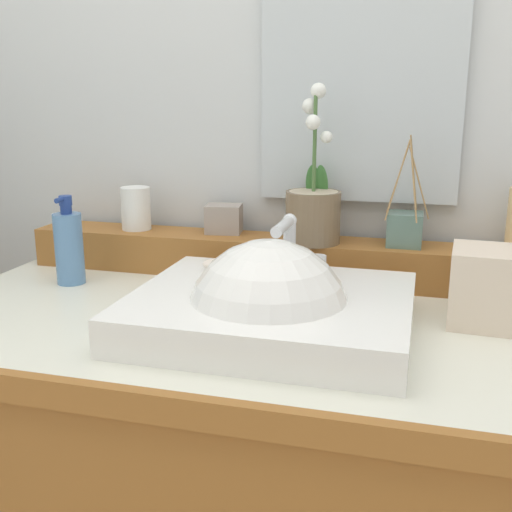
{
  "coord_description": "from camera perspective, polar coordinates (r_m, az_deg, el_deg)",
  "views": [
    {
      "loc": [
        0.3,
        -1.03,
        1.23
      ],
      "look_at": [
        0.03,
        -0.02,
        0.96
      ],
      "focal_mm": 43.33,
      "sensor_mm": 36.0,
      "label": 1
    }
  ],
  "objects": [
    {
      "name": "trinket_box",
      "position": [
        1.4,
        -2.98,
        3.45
      ],
      "size": [
        0.09,
        0.07,
        0.06
      ],
      "primitive_type": "cube",
      "rotation": [
        0.0,
        0.0,
        0.15
      ],
      "color": "gray",
      "rests_on": "back_ledge"
    },
    {
      "name": "soap_bar",
      "position": [
        1.18,
        -3.34,
        -0.84
      ],
      "size": [
        0.07,
        0.04,
        0.02
      ],
      "primitive_type": "ellipsoid",
      "color": "beige",
      "rests_on": "sink_basin"
    },
    {
      "name": "sink_basin",
      "position": [
        1.05,
        1.26,
        -5.64
      ],
      "size": [
        0.47,
        0.4,
        0.29
      ],
      "color": "white",
      "rests_on": "vanity_cabinet"
    },
    {
      "name": "wall_back",
      "position": [
        1.5,
        3.88,
        17.56
      ],
      "size": [
        2.7,
        0.2,
        2.62
      ],
      "primitive_type": "cube",
      "color": "silver",
      "rests_on": "ground"
    },
    {
      "name": "mirror",
      "position": [
        1.36,
        9.75,
        18.25
      ],
      "size": [
        0.42,
        0.02,
        0.63
      ],
      "primitive_type": "cube",
      "color": "silver"
    },
    {
      "name": "back_ledge",
      "position": [
        1.36,
        2.05,
        -0.14
      ],
      "size": [
        1.14,
        0.12,
        0.09
      ],
      "primitive_type": "cube",
      "color": "#945C28",
      "rests_on": "vanity_cabinet"
    },
    {
      "name": "vanity_cabinet",
      "position": [
        1.34,
        -0.93,
        -22.54
      ],
      "size": [
        1.22,
        0.67,
        0.84
      ],
      "color": "#945C28",
      "rests_on": "ground"
    },
    {
      "name": "tissue_box",
      "position": [
        1.15,
        20.71,
        -2.69
      ],
      "size": [
        0.14,
        0.14,
        0.13
      ],
      "primitive_type": "cube",
      "rotation": [
        0.0,
        0.0,
        -0.06
      ],
      "color": "beige",
      "rests_on": "vanity_cabinet"
    },
    {
      "name": "lotion_bottle",
      "position": [
        1.37,
        -16.88,
        0.85
      ],
      "size": [
        0.06,
        0.06,
        0.19
      ],
      "color": "#5581B1",
      "rests_on": "vanity_cabinet"
    },
    {
      "name": "potted_plant",
      "position": [
        1.31,
        5.31,
        4.46
      ],
      "size": [
        0.12,
        0.12,
        0.33
      ],
      "color": "brown",
      "rests_on": "back_ledge"
    },
    {
      "name": "reed_diffuser",
      "position": [
        1.32,
        13.58,
        2.52
      ],
      "size": [
        0.09,
        0.1,
        0.23
      ],
      "color": "slate",
      "rests_on": "back_ledge"
    },
    {
      "name": "tumbler_cup",
      "position": [
        1.46,
        -11.03,
        4.34
      ],
      "size": [
        0.07,
        0.07,
        0.1
      ],
      "primitive_type": "cylinder",
      "color": "white",
      "rests_on": "back_ledge"
    }
  ]
}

